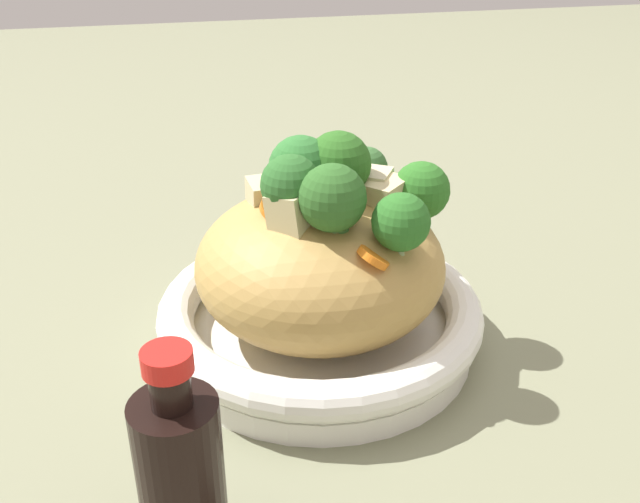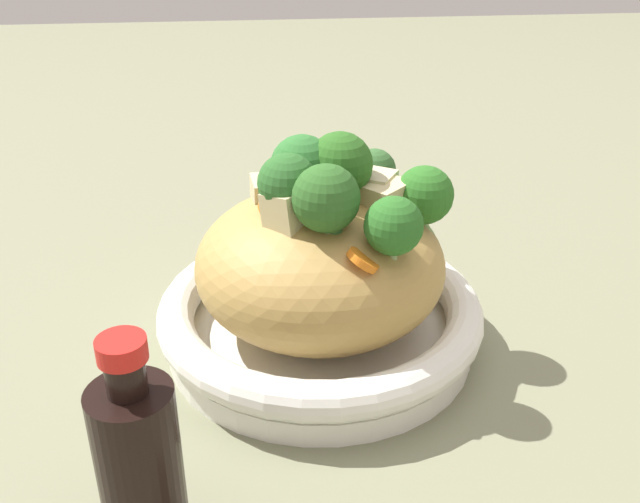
# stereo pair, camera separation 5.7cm
# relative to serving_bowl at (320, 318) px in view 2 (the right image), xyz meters

# --- Properties ---
(ground_plane) EXTENTS (3.00, 3.00, 0.00)m
(ground_plane) POSITION_rel_serving_bowl_xyz_m (0.00, 0.00, -0.03)
(ground_plane) COLOR #737559
(serving_bowl) EXTENTS (0.27, 0.27, 0.05)m
(serving_bowl) POSITION_rel_serving_bowl_xyz_m (0.00, 0.00, 0.00)
(serving_bowl) COLOR white
(serving_bowl) RESTS_ON ground_plane
(noodle_heap) EXTENTS (0.20, 0.20, 0.11)m
(noodle_heap) POSITION_rel_serving_bowl_xyz_m (-0.00, -0.00, 0.05)
(noodle_heap) COLOR #AE8947
(noodle_heap) RESTS_ON serving_bowl
(broccoli_florets) EXTENTS (0.16, 0.16, 0.09)m
(broccoli_florets) POSITION_rel_serving_bowl_xyz_m (-0.01, -0.02, 0.12)
(broccoli_florets) COLOR #9AB36A
(broccoli_florets) RESTS_ON serving_bowl
(carrot_coins) EXTENTS (0.11, 0.14, 0.04)m
(carrot_coins) POSITION_rel_serving_bowl_xyz_m (-0.02, -0.02, 0.10)
(carrot_coins) COLOR orange
(carrot_coins) RESTS_ON serving_bowl
(zucchini_slices) EXTENTS (0.12, 0.07, 0.04)m
(zucchini_slices) POSITION_rel_serving_bowl_xyz_m (-0.00, 0.01, 0.11)
(zucchini_slices) COLOR beige
(zucchini_slices) RESTS_ON serving_bowl
(chicken_chunks) EXTENTS (0.09, 0.13, 0.03)m
(chicken_chunks) POSITION_rel_serving_bowl_xyz_m (0.00, -0.01, 0.11)
(chicken_chunks) COLOR #C9BE8F
(chicken_chunks) RESTS_ON serving_bowl
(soy_sauce_bottle) EXTENTS (0.05, 0.05, 0.15)m
(soy_sauce_bottle) POSITION_rel_serving_bowl_xyz_m (-0.20, 0.12, 0.04)
(soy_sauce_bottle) COLOR black
(soy_sauce_bottle) RESTS_ON ground_plane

